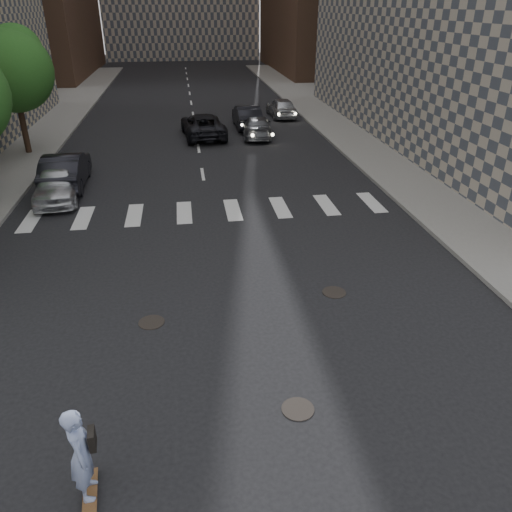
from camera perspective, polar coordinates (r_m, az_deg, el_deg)
The scene contains 13 objects.
ground at distance 12.80m, azimuth -3.00°, elevation -9.90°, with size 160.00×160.00×0.00m, color black.
sidewalk_right at distance 34.71m, azimuth 18.65°, elevation 13.01°, with size 13.00×80.00×0.15m, color gray.
tree_c at distance 30.74m, azimuth -26.03°, elevation 18.85°, with size 4.20×4.20×6.60m.
manhole_a at distance 11.06m, azimuth 4.81°, elevation -17.02°, with size 0.70×0.70×0.02m, color black.
manhole_b at distance 13.80m, azimuth -11.86°, elevation -7.42°, with size 0.70×0.70×0.02m, color black.
manhole_c at distance 15.00m, azimuth 8.92°, elevation -4.11°, with size 0.70×0.70×0.02m, color black.
skateboarder at distance 9.33m, azimuth -19.28°, elevation -20.54°, with size 0.52×1.00×1.95m.
silver_sedan at distance 23.31m, azimuth -21.75°, elevation 7.77°, with size 1.75×4.34×1.48m, color silver.
traffic_car_a at distance 24.82m, azimuth -20.93°, elevation 9.17°, with size 1.70×4.87×1.60m, color black.
traffic_car_b at distance 32.54m, azimuth 0.14°, elevation 14.53°, with size 1.78×4.38×1.27m, color #56585D.
traffic_car_c at distance 32.68m, azimuth -6.09°, elevation 14.61°, with size 2.43×5.27×1.46m, color black.
traffic_car_d at distance 38.67m, azimuth 2.91°, elevation 16.62°, with size 1.68×4.18×1.42m, color silver.
traffic_car_e at distance 35.17m, azimuth -1.06°, elevation 15.67°, with size 1.59×4.55×1.50m, color black.
Camera 1 is at (-0.81, -10.21, 7.69)m, focal length 35.00 mm.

